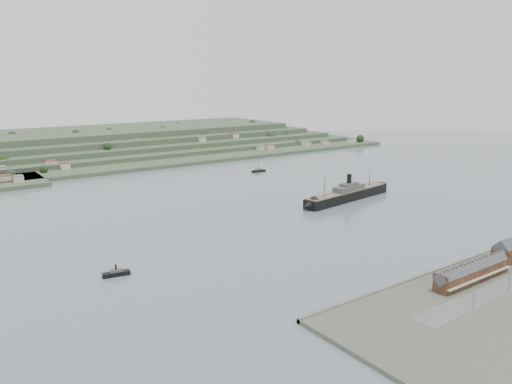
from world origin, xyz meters
TOP-DOWN VIEW (x-y plane):
  - ground at (0.00, 0.00)m, footprint 1400.00×1400.00m
  - terrace_row at (-10.00, -168.02)m, footprint 55.60×9.80m
  - gabled_building at (27.50, -164.00)m, footprint 10.40×10.18m
  - far_peninsula at (27.91, 393.10)m, footprint 760.00×309.00m
  - steamship at (65.95, -3.19)m, footprint 112.98×27.96m
  - tugboat at (-154.63, -51.67)m, footprint 14.85×6.17m
  - ferry_east at (84.17, 149.42)m, footprint 16.91×5.41m

SIDE VIEW (x-z plane):
  - ground at x=0.00m, z-range 0.00..0.00m
  - ferry_east at x=84.17m, z-range -1.62..4.64m
  - tugboat at x=-154.63m, z-range -1.66..4.82m
  - steamship at x=65.95m, z-range -8.57..18.60m
  - terrace_row at x=-10.00m, z-range 1.30..12.38m
  - gabled_building at x=27.50m, z-range 1.14..15.23m
  - far_peninsula at x=27.91m, z-range -3.12..26.88m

